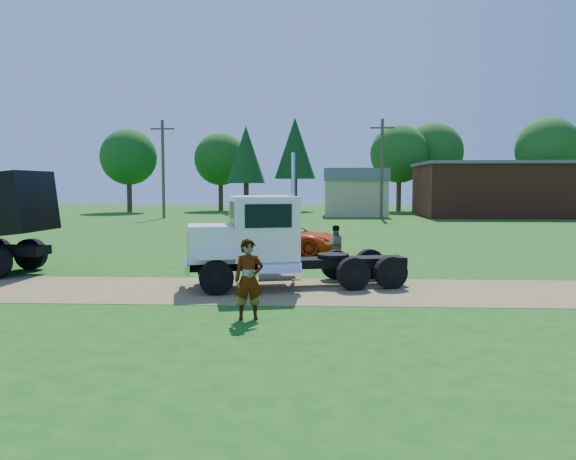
{
  "coord_description": "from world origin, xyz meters",
  "views": [
    {
      "loc": [
        -0.12,
        -16.25,
        3.11
      ],
      "look_at": [
        -0.98,
        2.36,
        1.6
      ],
      "focal_mm": 35.0,
      "sensor_mm": 36.0,
      "label": 1
    }
  ],
  "objects": [
    {
      "name": "ground",
      "position": [
        0.0,
        0.0,
        0.0
      ],
      "size": [
        140.0,
        140.0,
        0.0
      ],
      "primitive_type": "plane",
      "color": "#194C10",
      "rests_on": "ground"
    },
    {
      "name": "brick_building",
      "position": [
        18.0,
        40.0,
        2.66
      ],
      "size": [
        15.4,
        10.4,
        5.3
      ],
      "color": "brown",
      "rests_on": "ground"
    },
    {
      "name": "spectator_a",
      "position": [
        -1.61,
        -3.54,
        0.93
      ],
      "size": [
        0.76,
        0.58,
        1.86
      ],
      "primitive_type": "imported",
      "rotation": [
        0.0,
        0.0,
        0.21
      ],
      "color": "#999999",
      "rests_on": "ground"
    },
    {
      "name": "orange_pickup",
      "position": [
        -1.36,
        8.97,
        0.7
      ],
      "size": [
        5.5,
        3.69,
        1.4
      ],
      "primitive_type": "imported",
      "rotation": [
        0.0,
        0.0,
        1.27
      ],
      "color": "#DE3C0A",
      "rests_on": "ground"
    },
    {
      "name": "dirt_track",
      "position": [
        0.0,
        0.0,
        0.01
      ],
      "size": [
        120.0,
        4.2,
        0.01
      ],
      "primitive_type": "cube",
      "color": "olive",
      "rests_on": "ground"
    },
    {
      "name": "white_semi_tractor",
      "position": [
        -1.57,
        0.52,
        1.4
      ],
      "size": [
        6.95,
        3.63,
        4.1
      ],
      "rotation": [
        0.0,
        0.0,
        0.23
      ],
      "color": "black",
      "rests_on": "ground"
    },
    {
      "name": "tree_row",
      "position": [
        4.66,
        49.49,
        6.71
      ],
      "size": [
        53.92,
        13.78,
        10.95
      ],
      "color": "#352315",
      "rests_on": "ground"
    },
    {
      "name": "tan_shed",
      "position": [
        4.0,
        40.0,
        2.42
      ],
      "size": [
        6.2,
        5.4,
        4.7
      ],
      "color": "tan",
      "rests_on": "ground"
    },
    {
      "name": "spectator_b",
      "position": [
        0.7,
        5.53,
        0.77
      ],
      "size": [
        0.85,
        0.73,
        1.53
      ],
      "primitive_type": "imported",
      "rotation": [
        0.0,
        0.0,
        3.36
      ],
      "color": "#999999",
      "rests_on": "ground"
    },
    {
      "name": "utility_poles",
      "position": [
        6.0,
        35.0,
        4.71
      ],
      "size": [
        42.2,
        0.28,
        9.0
      ],
      "color": "#453B27",
      "rests_on": "ground"
    }
  ]
}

